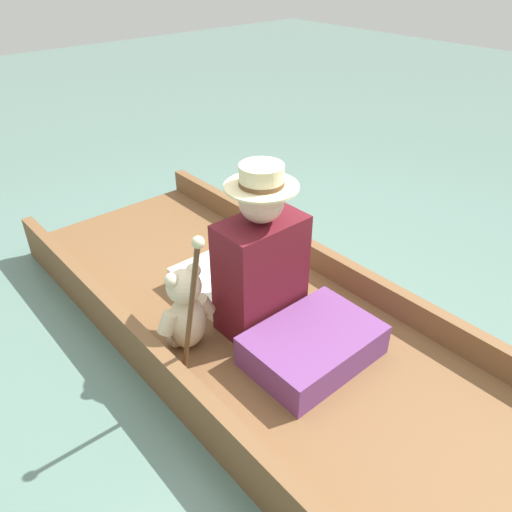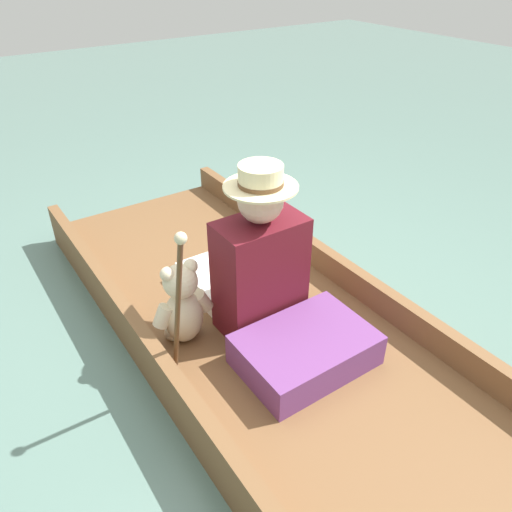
{
  "view_description": "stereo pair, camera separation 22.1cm",
  "coord_description": "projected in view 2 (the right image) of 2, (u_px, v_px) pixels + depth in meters",
  "views": [
    {
      "loc": [
        -1.22,
        -1.33,
        1.67
      ],
      "look_at": [
        0.0,
        0.08,
        0.47
      ],
      "focal_mm": 35.0,
      "sensor_mm": 36.0,
      "label": 1
    },
    {
      "loc": [
        -1.04,
        -1.46,
        1.67
      ],
      "look_at": [
        0.0,
        0.08,
        0.47
      ],
      "focal_mm": 35.0,
      "sensor_mm": 36.0,
      "label": 2
    }
  ],
  "objects": [
    {
      "name": "punt_boat",
      "position": [
        265.0,
        334.0,
        2.37
      ],
      "size": [
        1.14,
        3.1,
        0.26
      ],
      "color": "brown",
      "rests_on": "ground_plane"
    },
    {
      "name": "seated_person",
      "position": [
        252.0,
        265.0,
        2.27
      ],
      "size": [
        0.39,
        0.69,
        0.8
      ],
      "rotation": [
        0.0,
        0.0,
        0.01
      ],
      "color": "white",
      "rests_on": "punt_boat"
    },
    {
      "name": "seat_cushion",
      "position": [
        305.0,
        350.0,
        2.12
      ],
      "size": [
        0.56,
        0.39,
        0.15
      ],
      "color": "#6B3875",
      "rests_on": "punt_boat"
    },
    {
      "name": "walking_cane",
      "position": [
        178.0,
        297.0,
        1.81
      ],
      "size": [
        0.04,
        0.21,
        0.76
      ],
      "color": "brown",
      "rests_on": "punt_boat"
    },
    {
      "name": "ground_plane",
      "position": [
        265.0,
        346.0,
        2.41
      ],
      "size": [
        16.0,
        16.0,
        0.0
      ],
      "primitive_type": "plane",
      "color": "slate"
    },
    {
      "name": "wine_glass",
      "position": [
        283.0,
        241.0,
        2.77
      ],
      "size": [
        0.07,
        0.07,
        0.21
      ],
      "color": "silver",
      "rests_on": "punt_boat"
    },
    {
      "name": "teddy_bear",
      "position": [
        182.0,
        305.0,
        2.18
      ],
      "size": [
        0.29,
        0.17,
        0.42
      ],
      "color": "beige",
      "rests_on": "punt_boat"
    }
  ]
}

